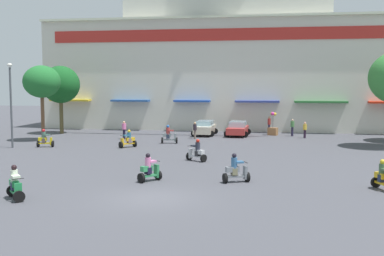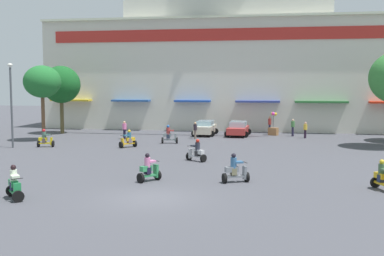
{
  "view_description": "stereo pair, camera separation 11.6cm",
  "coord_description": "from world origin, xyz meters",
  "views": [
    {
      "loc": [
        5.51,
        -21.02,
        5.33
      ],
      "look_at": [
        -0.45,
        13.58,
        1.93
      ],
      "focal_mm": 45.17,
      "sensor_mm": 36.0,
      "label": 1
    },
    {
      "loc": [
        5.62,
        -21.0,
        5.33
      ],
      "look_at": [
        -0.45,
        13.58,
        1.93
      ],
      "focal_mm": 45.17,
      "sensor_mm": 36.0,
      "label": 2
    }
  ],
  "objects": [
    {
      "name": "scooter_rider_3",
      "position": [
        10.82,
        3.63,
        0.62
      ],
      "size": [
        1.0,
        1.44,
        1.51
      ],
      "color": "black",
      "rests_on": "ground"
    },
    {
      "name": "ground_plane",
      "position": [
        0.0,
        13.0,
        0.0
      ],
      "size": [
        128.0,
        128.0,
        0.0
      ],
      "primitive_type": "plane",
      "color": "#47474E"
    },
    {
      "name": "pedestrian_3",
      "position": [
        4.95,
        29.13,
        1.02
      ],
      "size": [
        0.37,
        0.37,
        1.76
      ],
      "color": "#291F3E",
      "rests_on": "ground"
    },
    {
      "name": "parked_car_1",
      "position": [
        1.95,
        26.14,
        0.72
      ],
      "size": [
        2.47,
        4.31,
        1.42
      ],
      "color": "#B8312E",
      "rests_on": "ground"
    },
    {
      "name": "pedestrian_4",
      "position": [
        -1.77,
        22.88,
        0.9
      ],
      "size": [
        0.41,
        0.41,
        1.58
      ],
      "color": "#716055",
      "rests_on": "ground"
    },
    {
      "name": "scooter_rider_8",
      "position": [
        -3.45,
        19.36,
        0.66
      ],
      "size": [
        1.45,
        0.74,
        1.6
      ],
      "color": "black",
      "rests_on": "ground"
    },
    {
      "name": "streetlamp_near",
      "position": [
        -15.3,
        14.53,
        3.95
      ],
      "size": [
        0.4,
        0.4,
        6.77
      ],
      "color": "#474C51",
      "rests_on": "ground"
    },
    {
      "name": "scooter_rider_2",
      "position": [
        3.53,
        4.15,
        0.65
      ],
      "size": [
        1.49,
        1.08,
        1.57
      ],
      "color": "black",
      "rests_on": "ground"
    },
    {
      "name": "pedestrian_1",
      "position": [
        -8.25,
        21.76,
        0.94
      ],
      "size": [
        0.53,
        0.53,
        1.66
      ],
      "color": "black",
      "rests_on": "ground"
    },
    {
      "name": "scooter_rider_0",
      "position": [
        -6.16,
        16.26,
        0.59
      ],
      "size": [
        1.35,
        1.4,
        1.45
      ],
      "color": "black",
      "rests_on": "ground"
    },
    {
      "name": "parked_car_0",
      "position": [
        -1.31,
        26.06,
        0.74
      ],
      "size": [
        2.35,
        4.08,
        1.46
      ],
      "color": "beige",
      "rests_on": "ground"
    },
    {
      "name": "scooter_rider_6",
      "position": [
        0.39,
        10.58,
        0.61
      ],
      "size": [
        1.5,
        1.25,
        1.5
      ],
      "color": "black",
      "rests_on": "ground"
    },
    {
      "name": "plaza_tree_0",
      "position": [
        -16.0,
        25.17,
        4.99
      ],
      "size": [
        3.89,
        3.78,
        6.91
      ],
      "color": "brown",
      "rests_on": "ground"
    },
    {
      "name": "balloon_vendor_cart",
      "position": [
        5.34,
        27.28,
        0.8
      ],
      "size": [
        1.06,
        0.9,
        2.34
      ],
      "color": "#93653D",
      "rests_on": "ground"
    },
    {
      "name": "scooter_rider_4",
      "position": [
        -12.9,
        15.35,
        0.6
      ],
      "size": [
        1.4,
        0.81,
        1.48
      ],
      "color": "black",
      "rests_on": "ground"
    },
    {
      "name": "scooter_rider_5",
      "position": [
        -6.04,
        -1.19,
        0.64
      ],
      "size": [
        1.38,
        1.46,
        1.57
      ],
      "color": "black",
      "rests_on": "ground"
    },
    {
      "name": "scooter_rider_7",
      "position": [
        -1.04,
        3.64,
        0.64
      ],
      "size": [
        1.19,
        1.36,
        1.54
      ],
      "color": "black",
      "rests_on": "ground"
    },
    {
      "name": "pedestrian_2",
      "position": [
        8.32,
        25.29,
        0.88
      ],
      "size": [
        0.41,
        0.41,
        1.55
      ],
      "color": "#291B2C",
      "rests_on": "ground"
    },
    {
      "name": "plaza_tree_2",
      "position": [
        -15.03,
        19.26,
        5.27
      ],
      "size": [
        3.32,
        3.2,
        6.75
      ],
      "color": "brown",
      "rests_on": "ground"
    },
    {
      "name": "colonial_building",
      "position": [
        0.0,
        36.78,
        9.2
      ],
      "size": [
        40.68,
        18.71,
        21.81
      ],
      "color": "silver",
      "rests_on": "ground"
    },
    {
      "name": "pedestrian_0",
      "position": [
        7.22,
        26.71,
        0.96
      ],
      "size": [
        0.52,
        0.52,
        1.68
      ],
      "color": "#26223A",
      "rests_on": "ground"
    }
  ]
}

